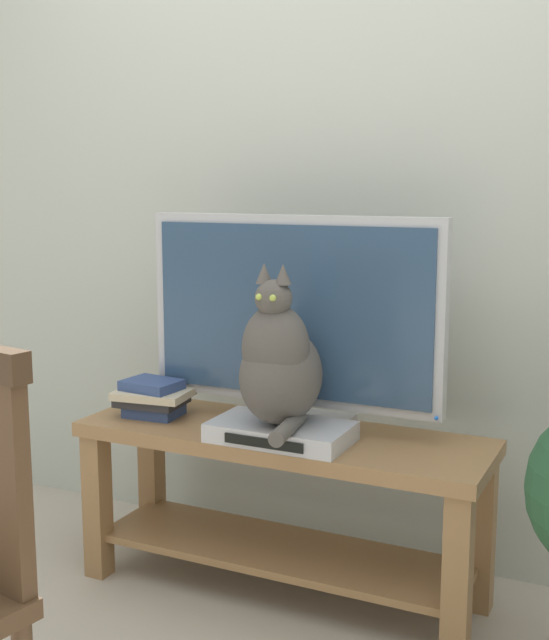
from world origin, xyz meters
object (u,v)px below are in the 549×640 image
object	(u,v)px
tv_stand	(282,482)
media_box	(281,432)
tv	(293,318)
cat	(279,364)
book_stack	(153,397)

from	to	relation	value
tv_stand	media_box	distance (m)	0.21
tv	cat	distance (m)	0.21
tv	cat	xyz separation A→B (m)	(0.04, -0.18, -0.10)
book_stack	tv_stand	bearing A→B (deg)	3.51
tv	media_box	bearing A→B (deg)	-76.59
tv_stand	media_box	world-z (taller)	media_box
tv_stand	cat	bearing A→B (deg)	-68.60
tv_stand	book_stack	bearing A→B (deg)	-176.49
cat	tv_stand	bearing A→B (deg)	111.40
tv_stand	book_stack	distance (m)	0.50
tv	cat	size ratio (longest dim) A/B	2.02
tv	media_box	xyz separation A→B (m)	(0.04, -0.17, -0.31)
tv_stand	tv	distance (m)	0.50
media_box	tv_stand	bearing A→B (deg)	113.86
media_box	book_stack	size ratio (longest dim) A/B	1.61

